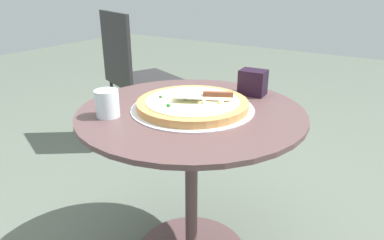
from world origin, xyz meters
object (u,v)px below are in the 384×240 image
object	(u,v)px
pizza_server	(205,95)
patio_chair_far	(133,69)
pizza_on_tray	(192,104)
napkin_dispenser	(253,82)
drinking_cup	(107,103)
patio_table	(191,155)

from	to	relation	value
pizza_server	patio_chair_far	bearing A→B (deg)	-126.48
pizza_on_tray	pizza_server	size ratio (longest dim) A/B	2.21
pizza_server	napkin_dispenser	size ratio (longest dim) A/B	1.97
pizza_server	napkin_dispenser	world-z (taller)	napkin_dispenser
patio_chair_far	pizza_on_tray	bearing A→B (deg)	51.74
drinking_cup	patio_chair_far	world-z (taller)	patio_chair_far
patio_table	napkin_dispenser	size ratio (longest dim) A/B	7.97
pizza_server	napkin_dispenser	distance (m)	0.28
patio_chair_far	pizza_server	bearing A→B (deg)	53.52
pizza_on_tray	drinking_cup	xyz separation A→B (m)	(0.23, -0.21, 0.03)
pizza_on_tray	patio_table	bearing A→B (deg)	15.51
pizza_server	pizza_on_tray	bearing A→B (deg)	-64.70
pizza_on_tray	pizza_server	bearing A→B (deg)	115.30
pizza_server	drinking_cup	world-z (taller)	drinking_cup
pizza_server	napkin_dispenser	bearing A→B (deg)	163.86
pizza_on_tray	pizza_server	world-z (taller)	pizza_server
pizza_server	patio_chair_far	size ratio (longest dim) A/B	0.22
drinking_cup	patio_chair_far	distance (m)	1.35
pizza_server	drinking_cup	size ratio (longest dim) A/B	2.19
patio_table	drinking_cup	world-z (taller)	drinking_cup
napkin_dispenser	patio_chair_far	xyz separation A→B (m)	(-0.53, -1.15, -0.20)
patio_table	patio_chair_far	world-z (taller)	patio_chair_far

